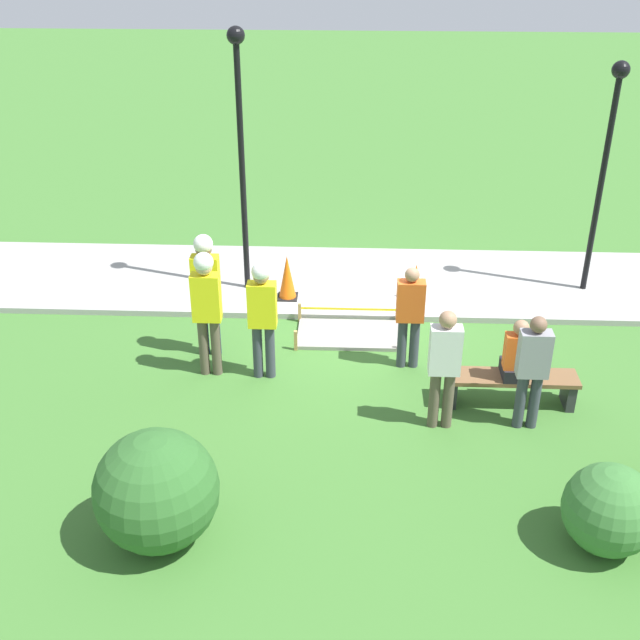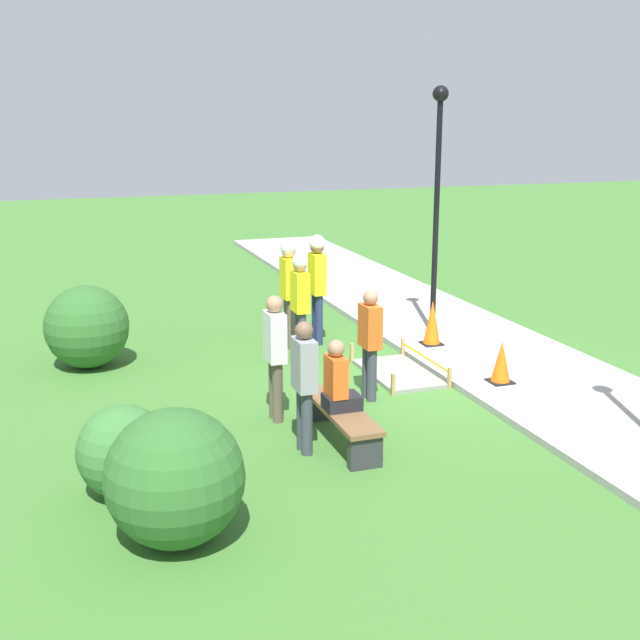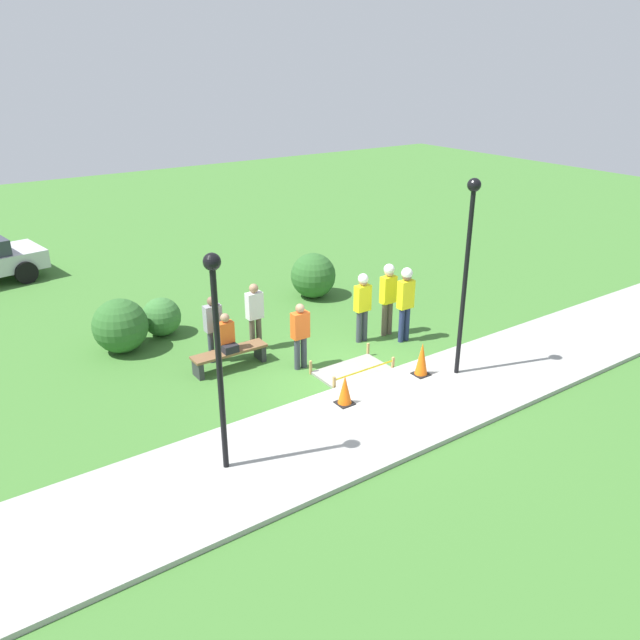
# 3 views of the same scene
# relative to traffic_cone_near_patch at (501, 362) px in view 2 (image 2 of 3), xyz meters

# --- Properties ---
(ground_plane) EXTENTS (60.00, 60.00, 0.00)m
(ground_plane) POSITION_rel_traffic_cone_near_patch_xyz_m (0.82, 0.65, -0.41)
(ground_plane) COLOR #3D702D
(sidewalk) EXTENTS (28.00, 2.77, 0.10)m
(sidewalk) POSITION_rel_traffic_cone_near_patch_xyz_m (0.82, -0.73, -0.36)
(sidewalk) COLOR #9E9E99
(sidewalk) RESTS_ON ground_plane
(wet_concrete_patch) EXTENTS (1.71, 0.97, 0.33)m
(wet_concrete_patch) POSITION_rel_traffic_cone_near_patch_xyz_m (1.08, 1.17, -0.38)
(wet_concrete_patch) COLOR gray
(wet_concrete_patch) RESTS_ON ground_plane
(traffic_cone_near_patch) EXTENTS (0.34, 0.34, 0.63)m
(traffic_cone_near_patch) POSITION_rel_traffic_cone_near_patch_xyz_m (0.00, 0.00, 0.00)
(traffic_cone_near_patch) COLOR black
(traffic_cone_near_patch) RESTS_ON sidewalk
(traffic_cone_far_patch) EXTENTS (0.34, 0.34, 0.77)m
(traffic_cone_far_patch) POSITION_rel_traffic_cone_near_patch_xyz_m (2.16, 0.05, 0.07)
(traffic_cone_far_patch) COLOR black
(traffic_cone_far_patch) RESTS_ON sidewalk
(park_bench) EXTENTS (1.80, 0.44, 0.45)m
(park_bench) POSITION_rel_traffic_cone_near_patch_xyz_m (-1.12, 2.95, -0.09)
(park_bench) COLOR #2D2D33
(park_bench) RESTS_ON ground_plane
(person_seated_on_bench) EXTENTS (0.36, 0.44, 0.89)m
(person_seated_on_bench) POSITION_rel_traffic_cone_near_patch_xyz_m (-1.14, 3.00, 0.39)
(person_seated_on_bench) COLOR black
(person_seated_on_bench) RESTS_ON park_bench
(worker_supervisor) EXTENTS (0.40, 0.26, 1.80)m
(worker_supervisor) POSITION_rel_traffic_cone_near_patch_xyz_m (2.31, 2.39, 0.67)
(worker_supervisor) COLOR #383D47
(worker_supervisor) RESTS_ON ground_plane
(worker_assistant) EXTENTS (0.40, 0.28, 1.92)m
(worker_assistant) POSITION_rel_traffic_cone_near_patch_xyz_m (3.10, 2.35, 0.75)
(worker_assistant) COLOR brown
(worker_assistant) RESTS_ON ground_plane
(worker_trainee) EXTENTS (0.40, 0.28, 1.95)m
(worker_trainee) POSITION_rel_traffic_cone_near_patch_xyz_m (3.20, 1.80, 0.78)
(worker_trainee) COLOR navy
(worker_trainee) RESTS_ON ground_plane
(bystander_in_orange_shirt) EXTENTS (0.40, 0.22, 1.60)m
(bystander_in_orange_shirt) POSITION_rel_traffic_cone_near_patch_xyz_m (0.23, 2.02, 0.48)
(bystander_in_orange_shirt) COLOR #383D47
(bystander_in_orange_shirt) RESTS_ON ground_plane
(bystander_in_gray_shirt) EXTENTS (0.40, 0.22, 1.70)m
(bystander_in_gray_shirt) POSITION_rel_traffic_cone_near_patch_xyz_m (-0.12, 3.50, 0.55)
(bystander_in_gray_shirt) COLOR brown
(bystander_in_gray_shirt) RESTS_ON ground_plane
(bystander_in_white_shirt) EXTENTS (0.40, 0.22, 1.63)m
(bystander_in_white_shirt) POSITION_rel_traffic_cone_near_patch_xyz_m (-1.24, 3.46, 0.51)
(bystander_in_white_shirt) COLOR #383D47
(bystander_in_white_shirt) RESTS_ON ground_plane
(lamppost_near) EXTENTS (0.28, 0.28, 4.35)m
(lamppost_near) POSITION_rel_traffic_cone_near_patch_xyz_m (2.90, -0.33, 2.49)
(lamppost_near) COLOR black
(lamppost_near) RESTS_ON sidewalk
(shrub_rounded_near) EXTENTS (1.00, 1.00, 1.00)m
(shrub_rounded_near) POSITION_rel_traffic_cone_near_patch_xyz_m (-1.69, 5.63, 0.09)
(shrub_rounded_near) COLOR #387033
(shrub_rounded_near) RESTS_ON ground_plane
(shrub_rounded_mid) EXTENTS (1.34, 1.34, 1.34)m
(shrub_rounded_mid) POSITION_rel_traffic_cone_near_patch_xyz_m (3.09, 5.73, 0.26)
(shrub_rounded_mid) COLOR #2D6028
(shrub_rounded_mid) RESTS_ON ground_plane
(shrub_rounded_far) EXTENTS (1.33, 1.33, 1.33)m
(shrub_rounded_far) POSITION_rel_traffic_cone_near_patch_xyz_m (-2.86, 5.27, 0.25)
(shrub_rounded_far) COLOR #2D6028
(shrub_rounded_far) RESTS_ON ground_plane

